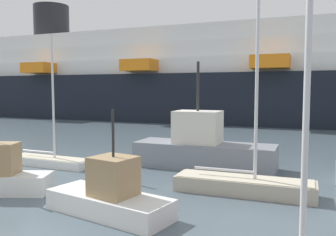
{
  "coord_description": "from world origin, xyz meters",
  "views": [
    {
      "loc": [
        8.48,
        -8.39,
        5.02
      ],
      "look_at": [
        0.0,
        16.52,
        2.86
      ],
      "focal_mm": 38.43,
      "sensor_mm": 36.0,
      "label": 1
    }
  ],
  "objects_px": {
    "sailboat_5": "(49,159)",
    "cruise_ship": "(164,79)",
    "sailboat_3": "(244,182)",
    "fishing_boat_1": "(110,196)",
    "fishing_boat_3": "(203,148)"
  },
  "relations": [
    {
      "from": "sailboat_3",
      "to": "fishing_boat_3",
      "type": "relative_size",
      "value": 1.21
    },
    {
      "from": "sailboat_5",
      "to": "fishing_boat_1",
      "type": "bearing_deg",
      "value": -35.66
    },
    {
      "from": "sailboat_5",
      "to": "fishing_boat_3",
      "type": "distance_m",
      "value": 10.01
    },
    {
      "from": "sailboat_5",
      "to": "fishing_boat_3",
      "type": "bearing_deg",
      "value": 20.21
    },
    {
      "from": "cruise_ship",
      "to": "fishing_boat_1",
      "type": "bearing_deg",
      "value": -69.75
    },
    {
      "from": "cruise_ship",
      "to": "fishing_boat_3",
      "type": "bearing_deg",
      "value": -63.52
    },
    {
      "from": "fishing_boat_1",
      "to": "cruise_ship",
      "type": "distance_m",
      "value": 47.66
    },
    {
      "from": "sailboat_5",
      "to": "fishing_boat_3",
      "type": "relative_size",
      "value": 0.94
    },
    {
      "from": "sailboat_5",
      "to": "cruise_ship",
      "type": "distance_m",
      "value": 39.24
    },
    {
      "from": "fishing_boat_1",
      "to": "cruise_ship",
      "type": "relative_size",
      "value": 0.04
    },
    {
      "from": "sailboat_3",
      "to": "fishing_boat_1",
      "type": "relative_size",
      "value": 1.91
    },
    {
      "from": "cruise_ship",
      "to": "sailboat_3",
      "type": "bearing_deg",
      "value": -62.24
    },
    {
      "from": "fishing_boat_1",
      "to": "sailboat_3",
      "type": "bearing_deg",
      "value": 60.12
    },
    {
      "from": "sailboat_3",
      "to": "fishing_boat_3",
      "type": "xyz_separation_m",
      "value": [
        -3.18,
        4.91,
        0.69
      ]
    },
    {
      "from": "fishing_boat_3",
      "to": "cruise_ship",
      "type": "bearing_deg",
      "value": -63.65
    }
  ]
}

